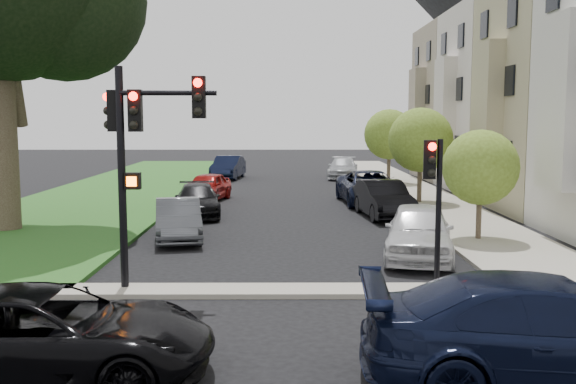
{
  "coord_description": "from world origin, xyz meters",
  "views": [
    {
      "loc": [
        -0.07,
        -12.35,
        4.0
      ],
      "look_at": [
        0.0,
        5.0,
        2.0
      ],
      "focal_mm": 40.0,
      "sensor_mm": 36.0,
      "label": 1
    }
  ],
  "objects_px": {
    "traffic_signal_secondary": "(434,186)",
    "car_parked_0": "(419,231)",
    "car_parked_2": "(370,188)",
    "small_tree_b": "(420,140)",
    "car_parked_5": "(178,220)",
    "car_cross_far": "(554,333)",
    "car_parked_4": "(343,168)",
    "car_parked_6": "(197,200)",
    "car_parked_7": "(207,187)",
    "small_tree_c": "(389,134)",
    "car_cross_near": "(44,335)",
    "small_tree_a": "(480,168)",
    "car_parked_1": "(383,199)",
    "car_parked_9": "(228,167)",
    "traffic_signal_main": "(139,138)"
  },
  "relations": [
    {
      "from": "car_parked_1",
      "to": "car_parked_5",
      "type": "xyz_separation_m",
      "value": [
        -7.5,
        -4.75,
        -0.08
      ]
    },
    {
      "from": "small_tree_a",
      "to": "car_parked_5",
      "type": "xyz_separation_m",
      "value": [
        -9.81,
        0.41,
        -1.75
      ]
    },
    {
      "from": "traffic_signal_main",
      "to": "car_cross_far",
      "type": "relative_size",
      "value": 0.9
    },
    {
      "from": "traffic_signal_secondary",
      "to": "car_parked_2",
      "type": "height_order",
      "value": "traffic_signal_secondary"
    },
    {
      "from": "car_cross_near",
      "to": "car_parked_7",
      "type": "xyz_separation_m",
      "value": [
        -0.12,
        21.45,
        -0.03
      ]
    },
    {
      "from": "car_cross_far",
      "to": "car_parked_4",
      "type": "distance_m",
      "value": 33.52
    },
    {
      "from": "traffic_signal_main",
      "to": "car_cross_near",
      "type": "xyz_separation_m",
      "value": [
        -0.36,
        -5.13,
        -2.84
      ]
    },
    {
      "from": "small_tree_b",
      "to": "small_tree_c",
      "type": "xyz_separation_m",
      "value": [
        0.0,
        9.0,
        0.04
      ]
    },
    {
      "from": "small_tree_c",
      "to": "car_parked_2",
      "type": "xyz_separation_m",
      "value": [
        -2.31,
        -8.99,
        -2.26
      ]
    },
    {
      "from": "car_parked_2",
      "to": "small_tree_b",
      "type": "bearing_deg",
      "value": -4.13
    },
    {
      "from": "traffic_signal_main",
      "to": "car_cross_far",
      "type": "height_order",
      "value": "traffic_signal_main"
    },
    {
      "from": "traffic_signal_secondary",
      "to": "car_parked_0",
      "type": "xyz_separation_m",
      "value": [
        0.42,
        3.51,
        -1.67
      ]
    },
    {
      "from": "car_parked_9",
      "to": "car_parked_0",
      "type": "bearing_deg",
      "value": -66.04
    },
    {
      "from": "traffic_signal_main",
      "to": "car_cross_far",
      "type": "xyz_separation_m",
      "value": [
        7.31,
        -5.42,
        -2.73
      ]
    },
    {
      "from": "car_parked_5",
      "to": "car_cross_far",
      "type": "bearing_deg",
      "value": -68.07
    },
    {
      "from": "small_tree_a",
      "to": "traffic_signal_secondary",
      "type": "height_order",
      "value": "small_tree_a"
    },
    {
      "from": "car_cross_near",
      "to": "car_parked_9",
      "type": "xyz_separation_m",
      "value": [
        -0.12,
        32.99,
        0.04
      ]
    },
    {
      "from": "small_tree_b",
      "to": "traffic_signal_secondary",
      "type": "distance_m",
      "value": 15.49
    },
    {
      "from": "car_parked_4",
      "to": "car_parked_6",
      "type": "relative_size",
      "value": 1.07
    },
    {
      "from": "small_tree_a",
      "to": "car_parked_7",
      "type": "height_order",
      "value": "small_tree_a"
    },
    {
      "from": "small_tree_a",
      "to": "car_cross_near",
      "type": "relative_size",
      "value": 0.7
    },
    {
      "from": "car_cross_far",
      "to": "car_parked_6",
      "type": "height_order",
      "value": "car_cross_far"
    },
    {
      "from": "small_tree_c",
      "to": "car_parked_6",
      "type": "distance_m",
      "value": 16.23
    },
    {
      "from": "small_tree_a",
      "to": "car_parked_0",
      "type": "height_order",
      "value": "small_tree_a"
    },
    {
      "from": "small_tree_b",
      "to": "small_tree_c",
      "type": "relative_size",
      "value": 0.99
    },
    {
      "from": "traffic_signal_secondary",
      "to": "car_parked_0",
      "type": "relative_size",
      "value": 0.76
    },
    {
      "from": "car_parked_1",
      "to": "car_parked_0",
      "type": "bearing_deg",
      "value": -97.78
    },
    {
      "from": "small_tree_a",
      "to": "car_cross_near",
      "type": "distance_m",
      "value": 14.97
    },
    {
      "from": "car_cross_near",
      "to": "car_parked_2",
      "type": "bearing_deg",
      "value": -22.67
    },
    {
      "from": "car_parked_6",
      "to": "car_parked_7",
      "type": "xyz_separation_m",
      "value": [
        -0.18,
        4.79,
        0.04
      ]
    },
    {
      "from": "car_parked_6",
      "to": "car_parked_9",
      "type": "xyz_separation_m",
      "value": [
        -0.19,
        16.33,
        0.11
      ]
    },
    {
      "from": "car_cross_far",
      "to": "small_tree_a",
      "type": "bearing_deg",
      "value": -7.7
    },
    {
      "from": "small_tree_a",
      "to": "traffic_signal_main",
      "type": "xyz_separation_m",
      "value": [
        -9.59,
        -5.92,
        1.13
      ]
    },
    {
      "from": "car_parked_7",
      "to": "car_parked_9",
      "type": "xyz_separation_m",
      "value": [
        -0.0,
        11.54,
        0.07
      ]
    },
    {
      "from": "car_parked_5",
      "to": "car_parked_7",
      "type": "relative_size",
      "value": 1.01
    },
    {
      "from": "small_tree_a",
      "to": "car_parked_1",
      "type": "distance_m",
      "value": 5.89
    },
    {
      "from": "traffic_signal_secondary",
      "to": "car_cross_near",
      "type": "distance_m",
      "value": 8.89
    },
    {
      "from": "car_parked_1",
      "to": "car_parked_7",
      "type": "relative_size",
      "value": 1.13
    },
    {
      "from": "car_parked_0",
      "to": "car_parked_6",
      "type": "bearing_deg",
      "value": 144.49
    },
    {
      "from": "car_parked_4",
      "to": "small_tree_c",
      "type": "bearing_deg",
      "value": -51.6
    },
    {
      "from": "traffic_signal_secondary",
      "to": "car_parked_6",
      "type": "height_order",
      "value": "traffic_signal_secondary"
    },
    {
      "from": "traffic_signal_main",
      "to": "car_cross_near",
      "type": "height_order",
      "value": "traffic_signal_main"
    },
    {
      "from": "car_cross_far",
      "to": "car_parked_5",
      "type": "bearing_deg",
      "value": 36.35
    },
    {
      "from": "car_cross_near",
      "to": "car_parked_5",
      "type": "xyz_separation_m",
      "value": [
        0.14,
        11.45,
        -0.05
      ]
    },
    {
      "from": "traffic_signal_secondary",
      "to": "small_tree_a",
      "type": "bearing_deg",
      "value": 64.26
    },
    {
      "from": "traffic_signal_main",
      "to": "car_parked_7",
      "type": "xyz_separation_m",
      "value": [
        -0.48,
        16.32,
        -2.87
      ]
    },
    {
      "from": "car_parked_0",
      "to": "car_parked_9",
      "type": "distance_m",
      "value": 25.56
    },
    {
      "from": "car_parked_2",
      "to": "car_parked_4",
      "type": "xyz_separation_m",
      "value": [
        -0.11,
        12.91,
        -0.08
      ]
    },
    {
      "from": "traffic_signal_main",
      "to": "car_parked_6",
      "type": "relative_size",
      "value": 1.16
    },
    {
      "from": "car_parked_6",
      "to": "car_parked_9",
      "type": "distance_m",
      "value": 16.33
    }
  ]
}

